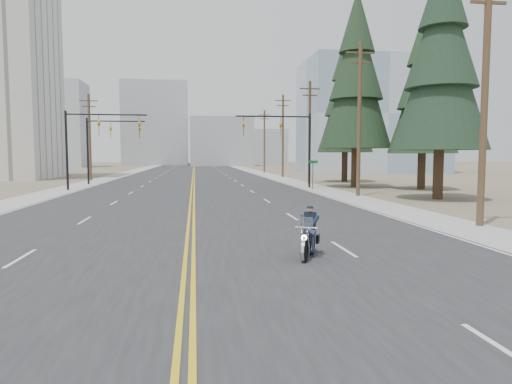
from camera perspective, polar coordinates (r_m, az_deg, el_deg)
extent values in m
plane|color=#776D56|center=(10.69, -8.52, -12.27)|extent=(400.00, 400.00, 0.00)
cube|color=#303033|center=(80.29, -7.80, 2.37)|extent=(20.00, 200.00, 0.01)
cube|color=#A5A5A0|center=(81.14, -15.96, 2.26)|extent=(3.00, 200.00, 0.01)
cube|color=#A5A5A0|center=(81.09, 0.36, 2.43)|extent=(3.00, 200.00, 0.01)
cylinder|color=black|center=(43.69, -22.59, 4.79)|extent=(0.20, 0.20, 7.00)
cylinder|color=black|center=(43.08, -18.16, 9.19)|extent=(7.00, 0.14, 0.14)
imported|color=#BF8C0C|center=(43.16, -19.06, 8.29)|extent=(0.21, 0.26, 1.30)
imported|color=#BF8C0C|center=(42.62, -14.39, 8.45)|extent=(0.21, 0.26, 1.30)
cylinder|color=black|center=(43.60, 6.72, 5.12)|extent=(0.20, 0.20, 7.00)
cylinder|color=black|center=(43.01, 2.18, 9.42)|extent=(7.00, 0.14, 0.14)
imported|color=#BF8C0C|center=(43.09, 3.10, 8.54)|extent=(0.21, 0.26, 1.30)
imported|color=#BF8C0C|center=(42.58, -1.58, 8.59)|extent=(0.21, 0.26, 1.30)
cylinder|color=black|center=(51.46, -20.30, 4.78)|extent=(0.20, 0.20, 7.00)
cylinder|color=black|center=(51.02, -17.07, 8.47)|extent=(6.00, 0.14, 0.14)
imported|color=#BF8C0C|center=(51.08, -17.72, 7.71)|extent=(0.21, 0.26, 1.30)
imported|color=#BF8C0C|center=(50.65, -14.35, 7.82)|extent=(0.21, 0.26, 1.30)
cylinder|color=black|center=(41.65, 7.11, 2.11)|extent=(0.06, 0.06, 2.60)
cube|color=#0C5926|center=(41.61, 7.13, 3.76)|extent=(0.90, 0.03, 0.25)
cylinder|color=brown|center=(22.13, 26.67, 10.37)|extent=(0.30, 0.30, 11.00)
cube|color=brown|center=(22.92, 27.05, 20.35)|extent=(1.60, 0.12, 0.12)
cylinder|color=brown|center=(35.54, 12.78, 8.79)|extent=(0.30, 0.30, 11.50)
cube|color=brown|center=(36.25, 12.93, 16.61)|extent=(2.20, 0.12, 0.12)
cube|color=brown|center=(36.11, 12.91, 15.53)|extent=(1.60, 0.12, 0.12)
cylinder|color=brown|center=(49.84, 6.70, 7.35)|extent=(0.30, 0.30, 11.00)
cube|color=brown|center=(50.28, 6.75, 12.71)|extent=(2.20, 0.12, 0.12)
cube|color=brown|center=(50.19, 6.74, 11.92)|extent=(1.60, 0.12, 0.12)
cylinder|color=brown|center=(64.48, 3.37, 6.97)|extent=(0.30, 0.30, 11.50)
cube|color=brown|center=(64.87, 3.39, 11.34)|extent=(2.20, 0.12, 0.12)
cube|color=brown|center=(64.79, 3.39, 10.73)|extent=(1.60, 0.12, 0.12)
cylinder|color=brown|center=(81.21, 1.06, 6.31)|extent=(0.30, 0.30, 11.00)
cube|color=brown|center=(81.48, 1.07, 9.62)|extent=(2.20, 0.12, 0.12)
cube|color=brown|center=(81.43, 1.07, 9.13)|extent=(1.60, 0.12, 0.12)
cylinder|color=brown|center=(59.64, -20.08, 6.41)|extent=(0.30, 0.30, 10.50)
cube|color=brown|center=(59.96, -20.20, 10.66)|extent=(2.20, 0.12, 0.12)
cube|color=brown|center=(59.89, -20.18, 9.99)|extent=(1.60, 0.12, 0.12)
cube|color=#9EB5CC|center=(86.59, 14.09, 9.05)|extent=(24.00, 16.00, 20.00)
cube|color=#B7BCC6|center=(130.32, -23.54, 7.71)|extent=(14.00, 12.00, 22.00)
cube|color=#ADB2B7|center=(135.51, -4.39, 6.25)|extent=(18.00, 14.00, 14.00)
cube|color=#B7BCC6|center=(126.79, 10.73, 7.21)|extent=(16.00, 12.00, 18.00)
cube|color=#ADB2B7|center=(151.05, -12.41, 8.27)|extent=(20.00, 15.00, 26.00)
cube|color=#B7BCC6|center=(162.17, 1.14, 5.64)|extent=(14.00, 14.00, 12.00)
cube|color=#ADB2B7|center=(149.02, -27.51, 5.98)|extent=(12.00, 12.00, 16.00)
cylinder|color=#382619|center=(34.61, 21.81, 2.03)|extent=(0.67, 0.67, 3.47)
cone|color=black|center=(35.03, 22.16, 13.44)|extent=(6.55, 6.55, 10.41)
cone|color=black|center=(35.62, 22.31, 18.13)|extent=(4.91, 4.91, 7.81)
cylinder|color=#382619|center=(44.25, 19.97, 2.45)|extent=(0.72, 0.72, 3.27)
cone|color=#1A3319|center=(44.52, 20.20, 10.89)|extent=(6.13, 6.13, 9.81)
cone|color=#1A3319|center=(44.92, 20.31, 14.42)|extent=(4.60, 4.60, 7.36)
cone|color=#1A3319|center=(45.49, 20.41, 17.87)|extent=(3.07, 3.07, 5.23)
cylinder|color=#382619|center=(45.44, 12.24, 2.99)|extent=(0.66, 0.66, 3.78)
cone|color=black|center=(45.87, 12.40, 12.48)|extent=(6.81, 6.81, 11.35)
cone|color=black|center=(46.43, 12.47, 16.41)|extent=(5.11, 5.11, 8.51)
cone|color=black|center=(47.19, 12.55, 20.23)|extent=(3.40, 3.40, 6.05)
cylinder|color=#382619|center=(54.52, 11.01, 3.09)|extent=(0.80, 0.80, 3.44)
cone|color=black|center=(54.78, 11.13, 10.31)|extent=(6.43, 6.43, 10.33)
cone|color=black|center=(55.15, 11.18, 13.34)|extent=(4.82, 4.82, 7.75)
cone|color=black|center=(55.67, 11.22, 16.32)|extent=(3.21, 3.21, 5.51)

